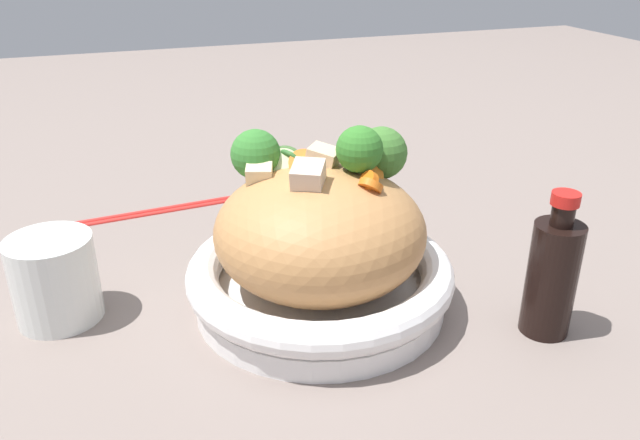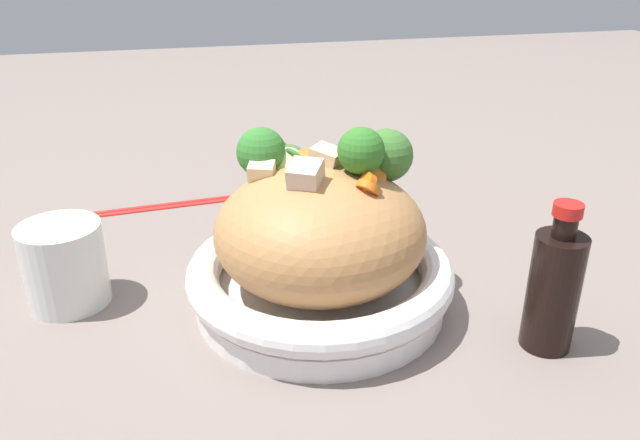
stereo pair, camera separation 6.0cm
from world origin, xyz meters
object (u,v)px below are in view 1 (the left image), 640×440
(soy_sauce_bottle, at_px, (552,275))
(drinking_glass, at_px, (55,279))
(serving_bowl, at_px, (320,280))
(chopsticks_pair, at_px, (151,210))

(soy_sauce_bottle, distance_m, drinking_glass, 0.46)
(serving_bowl, xyz_separation_m, chopsticks_pair, (0.14, -0.28, -0.02))
(serving_bowl, bearing_deg, chopsticks_pair, -64.31)
(drinking_glass, bearing_deg, serving_bowl, 165.52)
(soy_sauce_bottle, bearing_deg, chopsticks_pair, -50.93)
(soy_sauce_bottle, height_order, drinking_glass, soy_sauce_bottle)
(soy_sauce_bottle, bearing_deg, serving_bowl, -31.09)
(serving_bowl, bearing_deg, drinking_glass, -14.48)
(chopsticks_pair, bearing_deg, serving_bowl, 115.69)
(soy_sauce_bottle, relative_size, chopsticks_pair, 0.61)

